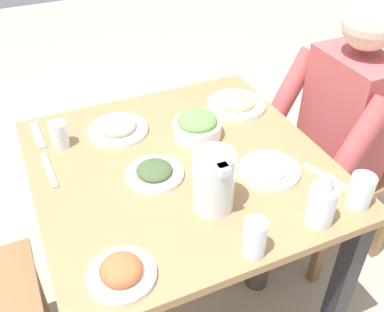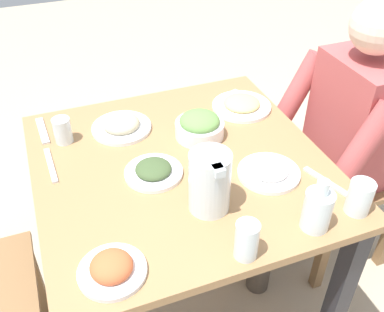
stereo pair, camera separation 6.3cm
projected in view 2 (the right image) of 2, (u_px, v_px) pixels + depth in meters
ground_plane at (183, 293)px, 1.90m from camera, size 8.00×8.00×0.00m
dining_table at (181, 188)px, 1.53m from camera, size 0.94×0.94×0.72m
chair_near at (364, 159)px, 1.83m from camera, size 0.40×0.40×0.89m
diner_near at (329, 140)px, 1.68m from camera, size 0.48×0.53×1.18m
water_pitcher at (210, 182)px, 1.24m from camera, size 0.16×0.12×0.19m
salad_bowl at (200, 126)px, 1.55m from camera, size 0.17×0.17×0.09m
plate_rice_curry at (112, 268)px, 1.10m from camera, size 0.17×0.17×0.06m
plate_yoghurt at (269, 171)px, 1.40m from camera, size 0.20×0.20×0.04m
plate_beans at (121, 125)px, 1.60m from camera, size 0.22×0.22×0.06m
plate_dolmas at (154, 171)px, 1.40m from camera, size 0.19×0.19×0.04m
plate_fries at (242, 105)px, 1.72m from camera, size 0.23×0.23×0.04m
water_glass_by_pitcher at (247, 240)px, 1.12m from camera, size 0.06×0.06×0.11m
water_glass_center at (63, 130)px, 1.52m from camera, size 0.06×0.06×0.09m
water_glass_far_left at (360, 197)px, 1.25m from camera, size 0.07×0.07×0.10m
oil_carafe at (317, 211)px, 1.20m from camera, size 0.08×0.08×0.16m
fork_near at (248, 99)px, 1.78m from camera, size 0.17×0.08×0.01m
knife_near at (51, 165)px, 1.44m from camera, size 0.19×0.03×0.01m
fork_far at (42, 131)px, 1.60m from camera, size 0.17×0.03×0.01m
knife_far at (328, 183)px, 1.37m from camera, size 0.18×0.07×0.01m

